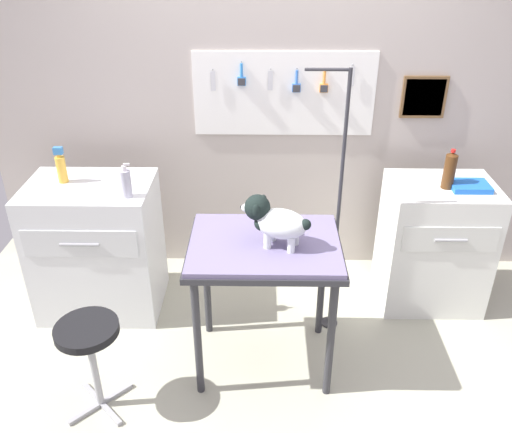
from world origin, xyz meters
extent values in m
cube|color=#ADAC97|center=(0.00, 0.00, -0.02)|extent=(4.40, 4.00, 0.04)
cube|color=#B3A8A1|center=(0.00, 1.28, 1.15)|extent=(4.00, 0.06, 2.30)
cube|color=white|center=(0.08, 1.24, 1.35)|extent=(1.23, 0.02, 0.57)
cylinder|color=gray|center=(-0.39, 1.23, 1.52)|extent=(0.01, 0.02, 0.01)
cube|color=silver|center=(-0.39, 1.22, 1.44)|extent=(0.03, 0.01, 0.13)
cylinder|color=gray|center=(-0.20, 1.23, 1.57)|extent=(0.01, 0.02, 0.01)
cylinder|color=#2C77C9|center=(-0.20, 1.22, 1.51)|extent=(0.02, 0.02, 0.09)
cube|color=#2C77C9|center=(-0.20, 1.22, 1.44)|extent=(0.06, 0.02, 0.06)
cube|color=#333338|center=(-0.20, 1.21, 1.44)|extent=(0.05, 0.01, 0.05)
cylinder|color=gray|center=(-0.01, 1.23, 1.52)|extent=(0.01, 0.02, 0.01)
cube|color=silver|center=(-0.01, 1.22, 1.45)|extent=(0.03, 0.01, 0.13)
cylinder|color=gray|center=(0.17, 1.23, 1.53)|extent=(0.01, 0.02, 0.01)
cylinder|color=#386CC3|center=(0.17, 1.22, 1.47)|extent=(0.02, 0.02, 0.09)
cube|color=#386CC3|center=(0.17, 1.22, 1.40)|extent=(0.06, 0.02, 0.06)
cube|color=#333338|center=(0.17, 1.21, 1.40)|extent=(0.05, 0.01, 0.05)
cylinder|color=gray|center=(0.35, 1.23, 1.53)|extent=(0.01, 0.02, 0.01)
cylinder|color=orange|center=(0.35, 1.22, 1.47)|extent=(0.02, 0.02, 0.09)
cube|color=orange|center=(0.35, 1.22, 1.40)|extent=(0.06, 0.02, 0.06)
cube|color=#333338|center=(0.35, 1.21, 1.40)|extent=(0.05, 0.01, 0.05)
cylinder|color=gray|center=(0.53, 1.23, 1.55)|extent=(0.01, 0.02, 0.01)
cube|color=silver|center=(0.53, 1.22, 1.48)|extent=(0.03, 0.01, 0.13)
cube|color=brown|center=(1.03, 1.24, 1.33)|extent=(0.30, 0.02, 0.29)
cube|color=#AF7848|center=(1.03, 1.23, 1.33)|extent=(0.27, 0.01, 0.25)
cylinder|color=#2D2D33|center=(-0.40, -0.12, 0.40)|extent=(0.04, 0.04, 0.79)
cylinder|color=#2D2D33|center=(0.32, -0.12, 0.40)|extent=(0.04, 0.04, 0.79)
cylinder|color=#2D2D33|center=(-0.40, 0.40, 0.40)|extent=(0.04, 0.04, 0.79)
cylinder|color=#2D2D33|center=(0.32, 0.40, 0.40)|extent=(0.04, 0.04, 0.79)
cube|color=#2D2D33|center=(-0.04, 0.14, 0.81)|extent=(0.84, 0.64, 0.03)
cube|color=slate|center=(-0.04, 0.14, 0.84)|extent=(0.82, 0.62, 0.03)
cylinder|color=#2D2D33|center=(0.40, 0.48, 0.01)|extent=(0.11, 0.11, 0.01)
cylinder|color=#2D2D33|center=(0.40, 0.48, 0.86)|extent=(0.02, 0.02, 1.71)
cylinder|color=#2D2D33|center=(0.28, 0.48, 1.70)|extent=(0.24, 0.02, 0.02)
cylinder|color=white|center=(-0.03, 0.08, 0.90)|extent=(0.04, 0.04, 0.09)
cylinder|color=white|center=(0.00, 0.16, 0.90)|extent=(0.04, 0.04, 0.09)
cylinder|color=white|center=(0.10, 0.04, 0.90)|extent=(0.04, 0.04, 0.09)
cylinder|color=white|center=(0.12, 0.12, 0.90)|extent=(0.04, 0.04, 0.09)
ellipsoid|color=white|center=(0.04, 0.10, 0.99)|extent=(0.32, 0.25, 0.16)
ellipsoid|color=black|center=(-0.05, 0.13, 0.98)|extent=(0.13, 0.15, 0.09)
sphere|color=black|center=(-0.08, 0.14, 1.06)|extent=(0.14, 0.14, 0.14)
ellipsoid|color=white|center=(-0.14, 0.16, 1.05)|extent=(0.08, 0.07, 0.04)
sphere|color=black|center=(-0.16, 0.17, 1.05)|extent=(0.02, 0.02, 0.02)
ellipsoid|color=black|center=(-0.09, 0.08, 1.07)|extent=(0.05, 0.04, 0.08)
ellipsoid|color=black|center=(-0.05, 0.19, 1.07)|extent=(0.05, 0.04, 0.08)
sphere|color=black|center=(0.17, 0.06, 1.01)|extent=(0.06, 0.06, 0.06)
cube|color=silver|center=(-1.16, 0.68, 0.46)|extent=(0.80, 0.56, 0.93)
cube|color=silver|center=(-1.16, 0.40, 0.67)|extent=(0.70, 0.01, 0.19)
cylinder|color=#99999E|center=(-1.16, 0.39, 0.67)|extent=(0.24, 0.02, 0.02)
cube|color=silver|center=(1.12, 0.79, 0.45)|extent=(0.68, 0.52, 0.89)
cube|color=silver|center=(1.12, 0.52, 0.64)|extent=(0.60, 0.01, 0.18)
cylinder|color=#99999E|center=(1.12, 0.51, 0.64)|extent=(0.20, 0.02, 0.02)
cylinder|color=#9E9EA3|center=(-0.95, -0.24, 0.26)|extent=(0.04, 0.04, 0.52)
cube|color=#9E9EA3|center=(-0.88, -0.17, 0.01)|extent=(0.16, 0.16, 0.02)
cube|color=#9E9EA3|center=(-1.02, -0.17, 0.01)|extent=(0.16, 0.16, 0.02)
cube|color=#9E9EA3|center=(-1.02, -0.31, 0.01)|extent=(0.16, 0.16, 0.02)
cube|color=#9E9EA3|center=(-0.88, -0.31, 0.01)|extent=(0.16, 0.16, 0.02)
cylinder|color=black|center=(-0.95, -0.24, 0.55)|extent=(0.33, 0.33, 0.04)
cylinder|color=gold|center=(-1.32, 0.73, 1.01)|extent=(0.06, 0.06, 0.17)
cylinder|color=gold|center=(-1.32, 0.73, 1.11)|extent=(0.03, 0.03, 0.02)
cube|color=#3677B8|center=(-1.32, 0.73, 1.14)|extent=(0.05, 0.03, 0.04)
cylinder|color=#ADABBD|center=(-0.87, 0.53, 1.01)|extent=(0.07, 0.07, 0.17)
cylinder|color=silver|center=(-0.87, 0.53, 1.11)|extent=(0.03, 0.03, 0.03)
cube|color=silver|center=(-0.85, 0.53, 1.14)|extent=(0.04, 0.01, 0.01)
cylinder|color=#4A2A12|center=(1.12, 0.75, 1.00)|extent=(0.07, 0.07, 0.22)
cone|color=#4A2A12|center=(1.12, 0.75, 1.12)|extent=(0.07, 0.07, 0.02)
cylinder|color=red|center=(1.12, 0.75, 1.14)|extent=(0.03, 0.03, 0.02)
cube|color=blue|center=(1.26, 0.74, 0.91)|extent=(0.24, 0.18, 0.04)
camera|label=1|loc=(-0.05, -2.33, 2.38)|focal=37.48mm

